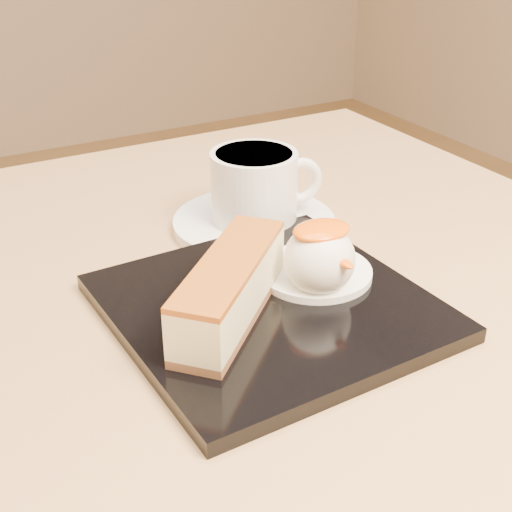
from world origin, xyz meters
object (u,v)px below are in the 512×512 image
table (225,479)px  cheesecake (230,289)px  dessert_plate (269,307)px  coffee_cup (256,185)px  saucer (254,223)px  ice_cream_scoop (319,259)px

table → cheesecake: cheesecake is taller
dessert_plate → coffee_cup: size_ratio=2.10×
dessert_plate → saucer: size_ratio=1.47×
dessert_plate → coffee_cup: bearing=64.4°
saucer → cheesecake: bearing=-124.9°
table → saucer: 0.23m
table → cheesecake: bearing=-78.5°
table → ice_cream_scoop: ice_cream_scoop is taller
coffee_cup → ice_cream_scoop: bearing=-87.8°
dessert_plate → saucer: bearing=65.2°
table → dessert_plate: 0.17m
cheesecake → coffee_cup: bearing=11.4°
cheesecake → saucer: size_ratio=0.87×
dessert_plate → cheesecake: 0.05m
ice_cream_scoop → coffee_cup: (0.02, 0.14, 0.00)m
table → cheesecake: 0.19m
dessert_plate → ice_cream_scoop: (0.04, -0.01, 0.03)m
table → ice_cream_scoop: 0.21m
table → dessert_plate: bearing=-9.6°
table → saucer: (0.10, 0.13, 0.16)m
dessert_plate → cheesecake: size_ratio=1.69×
cheesecake → dessert_plate: bearing=-34.9°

